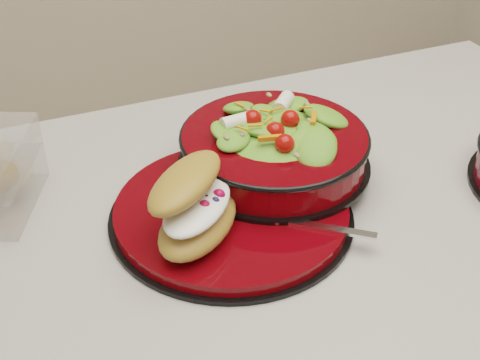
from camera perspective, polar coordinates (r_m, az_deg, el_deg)
name	(u,v)px	position (r m, az deg, el deg)	size (l,w,h in m)	color
dinner_plate	(232,212)	(0.82, -0.67, -2.76)	(0.30, 0.30, 0.02)	black
salad_bowl	(274,141)	(0.87, 2.94, 3.32)	(0.26, 0.26, 0.10)	black
croissant	(196,205)	(0.75, -3.81, -2.16)	(0.15, 0.16, 0.08)	#A67132
fork	(308,225)	(0.79, 5.83, -3.81)	(0.13, 0.11, 0.00)	silver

